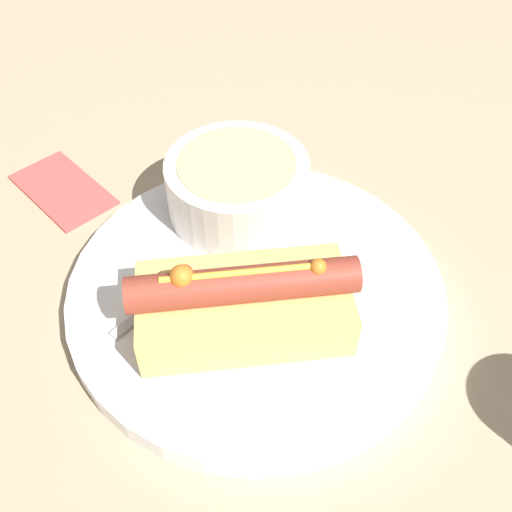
# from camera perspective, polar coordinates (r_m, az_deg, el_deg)

# --- Properties ---
(ground_plane) EXTENTS (4.00, 4.00, 0.00)m
(ground_plane) POSITION_cam_1_polar(r_m,az_deg,el_deg) (0.47, 0.00, -4.06)
(ground_plane) COLOR tan
(dinner_plate) EXTENTS (0.29, 0.29, 0.02)m
(dinner_plate) POSITION_cam_1_polar(r_m,az_deg,el_deg) (0.47, 0.00, -3.35)
(dinner_plate) COLOR white
(dinner_plate) RESTS_ON ground_plane
(hot_dog) EXTENTS (0.16, 0.12, 0.06)m
(hot_dog) POSITION_cam_1_polar(r_m,az_deg,el_deg) (0.42, -1.04, -4.50)
(hot_dog) COLOR #DBAD60
(hot_dog) RESTS_ON dinner_plate
(soup_bowl) EXTENTS (0.12, 0.12, 0.05)m
(soup_bowl) POSITION_cam_1_polar(r_m,az_deg,el_deg) (0.50, -1.80, 6.84)
(soup_bowl) COLOR silver
(soup_bowl) RESTS_ON dinner_plate
(spoon) EXTENTS (0.08, 0.13, 0.01)m
(spoon) POSITION_cam_1_polar(r_m,az_deg,el_deg) (0.48, -3.76, 0.10)
(spoon) COLOR #B7B7BC
(spoon) RESTS_ON dinner_plate
(napkin) EXTENTS (0.12, 0.10, 0.01)m
(napkin) POSITION_cam_1_polar(r_m,az_deg,el_deg) (0.59, -17.95, 6.14)
(napkin) COLOR #E04C47
(napkin) RESTS_ON ground_plane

